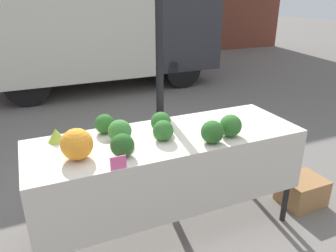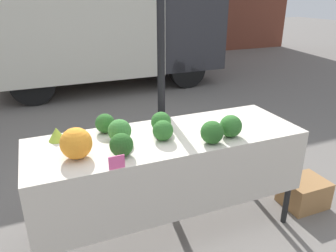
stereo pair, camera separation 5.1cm
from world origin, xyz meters
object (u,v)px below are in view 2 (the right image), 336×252
(parked_truck, at_px, (97,16))
(orange_cauliflower, at_px, (76,143))
(produce_crate, at_px, (304,193))
(price_sign, at_px, (117,162))

(parked_truck, relative_size, orange_cauliflower, 22.06)
(orange_cauliflower, relative_size, produce_crate, 0.54)
(orange_cauliflower, bearing_deg, produce_crate, -1.70)
(orange_cauliflower, xyz_separation_m, produce_crate, (2.08, -0.06, -0.88))
(orange_cauliflower, xyz_separation_m, price_sign, (0.21, -0.25, -0.06))
(orange_cauliflower, height_order, produce_crate, orange_cauliflower)
(orange_cauliflower, relative_size, price_sign, 2.07)
(produce_crate, bearing_deg, price_sign, -174.35)
(price_sign, distance_m, produce_crate, 2.05)
(parked_truck, bearing_deg, produce_crate, -80.35)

